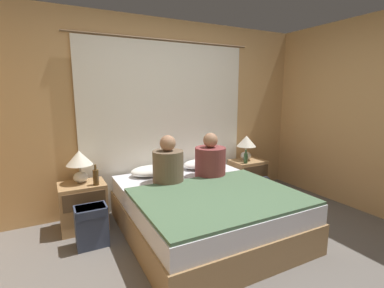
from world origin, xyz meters
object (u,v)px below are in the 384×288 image
object	(u,v)px
bed	(204,210)
beer_bottle_on_right_stand	(246,158)
nightstand_right	(247,177)
person_left_in_bed	(168,164)
nightstand_left	(83,206)
pillow_left	(150,171)
person_right_in_bed	(210,160)
lamp_right	(246,144)
pillow_right	(200,164)
beer_bottle_on_left_stand	(96,177)
lamp_left	(79,161)
backpack_on_floor	(92,224)
handbag_on_floor	(264,195)

from	to	relation	value
bed	beer_bottle_on_right_stand	distance (m)	1.25
nightstand_right	person_left_in_bed	bearing A→B (deg)	-166.33
nightstand_left	pillow_left	xyz separation A→B (m)	(0.82, 0.03, 0.30)
person_right_in_bed	bed	bearing A→B (deg)	-129.39
beer_bottle_on_right_stand	lamp_right	bearing A→B (deg)	50.86
nightstand_left	nightstand_right	world-z (taller)	same
person_left_in_bed	lamp_right	bearing A→B (deg)	15.71
pillow_left	person_left_in_bed	distance (m)	0.42
pillow_right	beer_bottle_on_left_stand	size ratio (longest dim) A/B	2.10
person_left_in_bed	pillow_left	bearing A→B (deg)	103.53
nightstand_right	pillow_left	world-z (taller)	pillow_left
nightstand_left	lamp_left	world-z (taller)	lamp_left
bed	person_left_in_bed	bearing A→B (deg)	127.08
bed	backpack_on_floor	size ratio (longest dim) A/B	4.48
pillow_left	beer_bottle_on_left_stand	bearing A→B (deg)	-167.96
nightstand_right	handbag_on_floor	size ratio (longest dim) A/B	1.34
beer_bottle_on_right_stand	nightstand_right	bearing A→B (deg)	39.84
lamp_left	nightstand_right	bearing A→B (deg)	-1.35
person_right_in_bed	handbag_on_floor	world-z (taller)	person_right_in_bed
lamp_left	handbag_on_floor	distance (m)	2.46
nightstand_left	nightstand_right	distance (m)	2.36
beer_bottle_on_right_stand	person_right_in_bed	bearing A→B (deg)	-162.42
pillow_left	handbag_on_floor	world-z (taller)	pillow_left
lamp_left	pillow_left	size ratio (longest dim) A/B	0.76
bed	pillow_left	world-z (taller)	pillow_left
backpack_on_floor	handbag_on_floor	size ratio (longest dim) A/B	1.06
person_left_in_bed	beer_bottle_on_right_stand	xyz separation A→B (m)	(1.31, 0.24, -0.12)
lamp_left	bed	bearing A→B (deg)	-33.06
person_left_in_bed	handbag_on_floor	xyz separation A→B (m)	(1.42, -0.06, -0.60)
nightstand_right	person_left_in_bed	size ratio (longest dim) A/B	0.95
bed	beer_bottle_on_right_stand	bearing A→B (deg)	29.80
nightstand_right	pillow_right	bearing A→B (deg)	178.12
pillow_right	person_right_in_bed	world-z (taller)	person_right_in_bed
pillow_left	beer_bottle_on_right_stand	bearing A→B (deg)	-5.86
lamp_left	lamp_right	xyz separation A→B (m)	(2.36, 0.00, 0.00)
bed	lamp_right	distance (m)	1.51
pillow_right	person_left_in_bed	xyz separation A→B (m)	(-0.64, -0.38, 0.16)
pillow_left	backpack_on_floor	xyz separation A→B (m)	(-0.79, -0.47, -0.33)
lamp_left	person_right_in_bed	bearing A→B (deg)	-15.47
lamp_left	beer_bottle_on_right_stand	distance (m)	2.24
nightstand_right	pillow_right	xyz separation A→B (m)	(-0.82, 0.03, 0.30)
beer_bottle_on_right_stand	backpack_on_floor	bearing A→B (deg)	-171.56
lamp_left	backpack_on_floor	bearing A→B (deg)	-87.07
bed	nightstand_left	bearing A→B (deg)	148.87
nightstand_left	person_left_in_bed	size ratio (longest dim) A/B	0.95
lamp_right	person_left_in_bed	xyz separation A→B (m)	(-1.45, -0.41, -0.05)
lamp_right	beer_bottle_on_left_stand	distance (m)	2.24
nightstand_left	handbag_on_floor	bearing A→B (deg)	-10.05
nightstand_right	lamp_left	distance (m)	2.42
nightstand_left	person_left_in_bed	bearing A→B (deg)	-21.24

